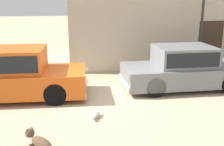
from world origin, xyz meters
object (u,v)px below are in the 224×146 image
Objects in this scene: parked_sedan_second at (184,67)px; stray_dog_spotted at (39,141)px; street_lamp at (203,12)px; stray_cat at (96,115)px; parked_sedan_nearest at (13,74)px.

parked_sedan_second reaches higher than stray_dog_spotted.
stray_cat is at bearing -140.36° from street_lamp.
parked_sedan_second is 1.11× the size of street_lamp.
parked_sedan_second is 2.82m from street_lamp.
parked_sedan_second is 5.44× the size of stray_dog_spotted.
parked_sedan_second is at bearing 148.32° from stray_cat.
stray_dog_spotted is at bearing -69.04° from parked_sedan_nearest.
parked_sedan_nearest is 3.49m from stray_dog_spotted.
stray_dog_spotted is 1.25× the size of stray_cat.
street_lamp reaches higher than parked_sedan_nearest.
stray_cat is (1.33, 1.31, -0.09)m from stray_dog_spotted.
parked_sedan_nearest reaches higher than stray_cat.
stray_cat is at bearing -36.45° from parked_sedan_nearest.
parked_sedan_second is at bearing -97.38° from stray_dog_spotted.
street_lamp is (1.35, 1.69, 1.80)m from parked_sedan_second.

